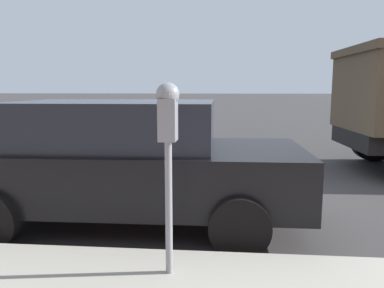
# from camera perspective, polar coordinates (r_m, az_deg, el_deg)

# --- Properties ---
(ground_plane) EXTENTS (220.00, 220.00, 0.00)m
(ground_plane) POSITION_cam_1_polar(r_m,az_deg,el_deg) (5.89, 4.03, -8.52)
(ground_plane) COLOR #3D3A3A
(parking_meter) EXTENTS (0.21, 0.19, 1.61)m
(parking_meter) POSITION_cam_1_polar(r_m,az_deg,el_deg) (3.03, -3.68, 2.19)
(parking_meter) COLOR gray
(parking_meter) RESTS_ON sidewalk
(car_black) EXTENTS (2.07, 4.31, 1.56)m
(car_black) POSITION_cam_1_polar(r_m,az_deg,el_deg) (4.81, -9.81, -2.49)
(car_black) COLOR black
(car_black) RESTS_ON ground_plane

